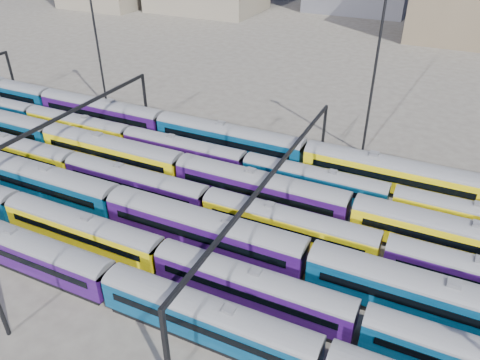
% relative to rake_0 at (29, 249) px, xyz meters
% --- Properties ---
extents(ground, '(500.00, 500.00, 0.00)m').
position_rel_rake_0_xyz_m(ground, '(9.29, 15.00, -2.56)').
color(ground, '#443E39').
rests_on(ground, ground).
extents(rake_0, '(98.94, 2.90, 4.88)m').
position_rel_rake_0_xyz_m(rake_0, '(0.00, 0.00, 0.00)').
color(rake_0, black).
rests_on(rake_0, ground).
extents(rake_1, '(115.85, 2.83, 4.75)m').
position_rel_rake_0_xyz_m(rake_1, '(12.02, 5.00, -0.07)').
color(rake_1, black).
rests_on(rake_1, ground).
extents(rake_2, '(157.84, 3.30, 5.56)m').
position_rel_rake_0_xyz_m(rake_2, '(-8.63, 10.00, 0.36)').
color(rake_2, black).
rests_on(rake_2, ground).
extents(rake_3, '(117.99, 2.88, 4.84)m').
position_rel_rake_0_xyz_m(rake_3, '(-8.15, 15.00, -0.02)').
color(rake_3, black).
rests_on(rake_3, ground).
extents(rake_4, '(152.14, 3.18, 5.36)m').
position_rel_rake_0_xyz_m(rake_4, '(16.09, 20.00, 0.25)').
color(rake_4, black).
rests_on(rake_4, ground).
extents(rake_5, '(129.91, 2.72, 4.56)m').
position_rel_rake_0_xyz_m(rake_5, '(21.15, 25.00, -0.17)').
color(rake_5, black).
rests_on(rake_5, ground).
extents(rake_6, '(135.18, 3.29, 5.56)m').
position_rel_rake_0_xyz_m(rake_6, '(18.32, 30.00, 0.36)').
color(rake_6, black).
rests_on(rake_6, ground).
extents(gantry_1, '(0.35, 40.35, 8.03)m').
position_rel_rake_0_xyz_m(gantry_1, '(-10.71, 15.00, 4.23)').
color(gantry_1, black).
rests_on(gantry_1, ground).
extents(gantry_2, '(0.35, 40.35, 8.03)m').
position_rel_rake_0_xyz_m(gantry_2, '(19.29, 15.00, 4.23)').
color(gantry_2, black).
rests_on(gantry_2, ground).
extents(mast_1, '(1.40, 0.50, 25.60)m').
position_rel_rake_0_xyz_m(mast_1, '(-20.71, 37.00, 11.41)').
color(mast_1, black).
rests_on(mast_1, ground).
extents(mast_3, '(1.40, 0.50, 25.60)m').
position_rel_rake_0_xyz_m(mast_3, '(24.29, 39.00, 11.41)').
color(mast_3, black).
rests_on(mast_3, ground).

